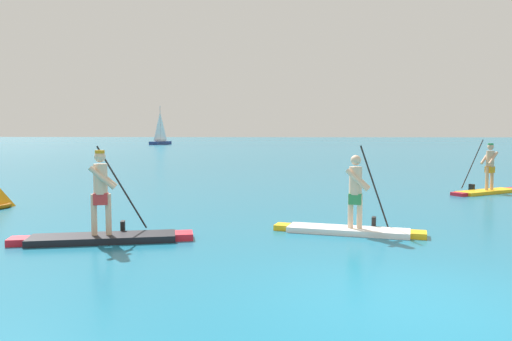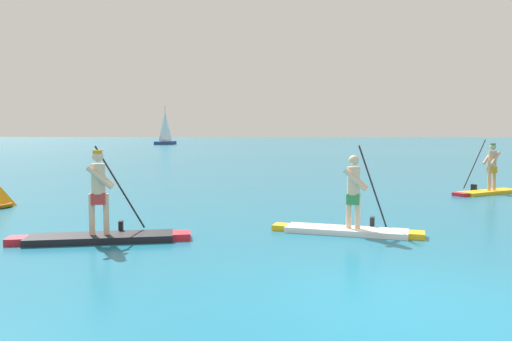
{
  "view_description": "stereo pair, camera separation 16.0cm",
  "coord_description": "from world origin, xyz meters",
  "px_view_note": "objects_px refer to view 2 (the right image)",
  "views": [
    {
      "loc": [
        -1.37,
        -6.04,
        2.08
      ],
      "look_at": [
        -2.68,
        7.92,
        1.01
      ],
      "focal_mm": 35.03,
      "sensor_mm": 36.0,
      "label": 1
    },
    {
      "loc": [
        -1.21,
        -6.02,
        2.08
      ],
      "look_at": [
        -2.68,
        7.92,
        1.01
      ],
      "focal_mm": 35.03,
      "sensor_mm": 36.0,
      "label": 2
    }
  ],
  "objects_px": {
    "paddleboarder_near_left": "(102,225)",
    "sailboat_left_horizon": "(165,140)",
    "paddleboarder_far_right": "(489,183)",
    "paddleboarder_mid_center": "(349,218)"
  },
  "relations": [
    {
      "from": "paddleboarder_near_left",
      "to": "paddleboarder_far_right",
      "type": "bearing_deg",
      "value": 25.41
    },
    {
      "from": "paddleboarder_far_right",
      "to": "sailboat_left_horizon",
      "type": "height_order",
      "value": "sailboat_left_horizon"
    },
    {
      "from": "paddleboarder_far_right",
      "to": "paddleboarder_mid_center",
      "type": "bearing_deg",
      "value": 19.34
    },
    {
      "from": "paddleboarder_far_right",
      "to": "sailboat_left_horizon",
      "type": "bearing_deg",
      "value": -100.12
    },
    {
      "from": "paddleboarder_mid_center",
      "to": "paddleboarder_near_left",
      "type": "bearing_deg",
      "value": -153.37
    },
    {
      "from": "sailboat_left_horizon",
      "to": "paddleboarder_near_left",
      "type": "bearing_deg",
      "value": -155.32
    },
    {
      "from": "paddleboarder_near_left",
      "to": "sailboat_left_horizon",
      "type": "height_order",
      "value": "sailboat_left_horizon"
    },
    {
      "from": "paddleboarder_near_left",
      "to": "paddleboarder_far_right",
      "type": "height_order",
      "value": "paddleboarder_far_right"
    },
    {
      "from": "paddleboarder_far_right",
      "to": "paddleboarder_near_left",
      "type": "bearing_deg",
      "value": 5.54
    },
    {
      "from": "paddleboarder_far_right",
      "to": "sailboat_left_horizon",
      "type": "xyz_separation_m",
      "value": [
        -30.87,
        66.95,
        0.44
      ]
    }
  ]
}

